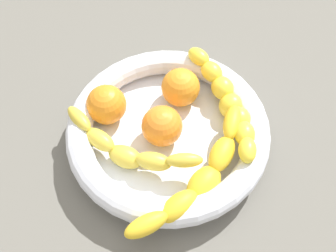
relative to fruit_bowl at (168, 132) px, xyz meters
The scene contains 8 objects.
kitchen_counter 4.43cm from the fruit_bowl, ahead, with size 120.00×120.00×3.00cm, color #63615A.
fruit_bowl is the anchor object (origin of this frame).
banana_draped_left 10.38cm from the fruit_bowl, 110.26° to the left, with size 22.32×9.34×5.74cm.
banana_draped_right 7.22cm from the fruit_bowl, 61.29° to the right, with size 12.10×20.07×4.88cm.
banana_arching_top 9.74cm from the fruit_bowl, 23.28° to the left, with size 20.59×18.86×5.11cm.
orange_front 2.16cm from the fruit_bowl, 108.26° to the right, with size 6.22×6.22×6.22cm, color orange.
orange_mid_left 10.41cm from the fruit_bowl, 116.10° to the right, with size 6.21×6.21×6.21cm, color orange.
orange_mid_right 7.74cm from the fruit_bowl, 160.73° to the left, with size 6.13×6.13×6.13cm, color orange.
Camera 1 is at (34.70, -2.38, 61.64)cm, focal length 46.08 mm.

